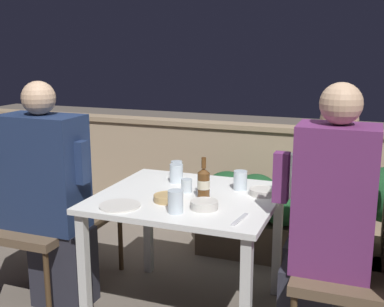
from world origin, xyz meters
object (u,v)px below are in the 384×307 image
(chair_left_far, at_px, (62,199))
(person_white_polo, at_px, (326,217))
(chair_right_near, at_px, (369,261))
(beer_bottle, at_px, (204,183))
(chair_left_near, at_px, (23,212))
(person_purple_stripe, at_px, (326,225))
(chair_right_far, at_px, (366,238))
(person_navy_jumper, at_px, (50,196))

(chair_left_far, bearing_deg, person_white_polo, 0.01)
(chair_right_near, xyz_separation_m, beer_bottle, (-0.86, 0.13, 0.25))
(chair_left_far, distance_m, person_white_polo, 1.66)
(chair_right_near, bearing_deg, chair_left_near, -179.74)
(person_purple_stripe, bearing_deg, chair_left_far, 170.29)
(chair_left_near, xyz_separation_m, chair_left_far, (0.07, 0.30, 0.00))
(chair_left_near, relative_size, chair_right_far, 1.00)
(chair_left_near, distance_m, chair_right_far, 1.95)
(chair_left_near, bearing_deg, chair_right_far, 8.75)
(chair_left_far, xyz_separation_m, person_purple_stripe, (1.68, -0.29, 0.15))
(chair_left_near, height_order, chair_left_far, same)
(person_navy_jumper, distance_m, chair_right_far, 1.76)
(person_purple_stripe, bearing_deg, chair_right_far, 57.90)
(chair_right_near, distance_m, beer_bottle, 0.90)
(chair_right_near, bearing_deg, beer_bottle, 171.24)
(chair_left_far, height_order, chair_right_near, same)
(chair_right_near, relative_size, beer_bottle, 3.96)
(beer_bottle, bearing_deg, chair_right_near, -8.76)
(person_navy_jumper, xyz_separation_m, beer_bottle, (0.89, 0.14, 0.13))
(person_navy_jumper, relative_size, person_purple_stripe, 0.97)
(chair_left_near, height_order, person_white_polo, person_white_polo)
(person_purple_stripe, relative_size, person_white_polo, 1.09)
(person_white_polo, bearing_deg, chair_right_near, -52.17)
(person_navy_jumper, xyz_separation_m, person_white_polo, (1.53, 0.30, -0.03))
(chair_left_far, relative_size, person_white_polo, 0.71)
(chair_left_near, distance_m, person_navy_jumper, 0.24)
(person_purple_stripe, height_order, person_white_polo, person_purple_stripe)
(chair_left_near, xyz_separation_m, person_white_polo, (1.73, 0.30, 0.09))
(chair_right_near, height_order, chair_right_far, same)
(person_white_polo, bearing_deg, chair_left_far, -179.99)
(chair_left_far, distance_m, chair_right_far, 1.86)
(chair_left_near, height_order, person_purple_stripe, person_purple_stripe)
(chair_right_far, relative_size, person_white_polo, 0.71)
(chair_left_near, bearing_deg, person_navy_jumper, -0.00)
(person_navy_jumper, distance_m, person_purple_stripe, 1.55)
(chair_right_near, xyz_separation_m, chair_right_far, (-0.02, 0.29, 0.00))
(chair_right_far, bearing_deg, person_navy_jumper, -170.24)
(chair_right_near, distance_m, person_purple_stripe, 0.25)
(chair_left_near, bearing_deg, person_purple_stripe, 0.29)
(chair_right_far, bearing_deg, chair_left_near, -171.25)
(chair_right_near, relative_size, person_purple_stripe, 0.65)
(chair_right_far, bearing_deg, person_purple_stripe, -122.10)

